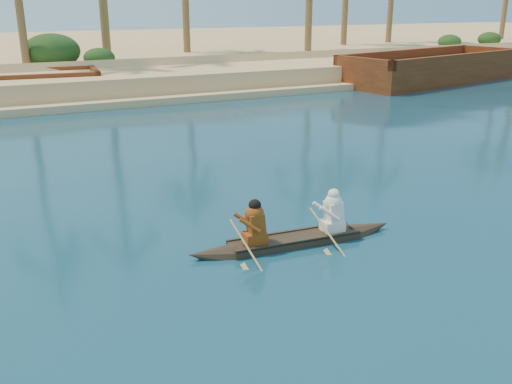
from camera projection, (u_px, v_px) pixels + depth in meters
name	position (u px, v px, depth m)	size (l,w,h in m)	color
sandy_embankment	(120.00, 53.00, 51.12)	(150.00, 51.00, 1.50)	#DCAF7C
shrub_cluster	(174.00, 61.00, 37.83)	(100.00, 6.00, 2.40)	#193814
canoe	(295.00, 233.00, 12.24)	(4.79, 1.00, 1.31)	#30231A
barge_right	(432.00, 70.00, 36.72)	(14.10, 7.14, 2.24)	maroon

